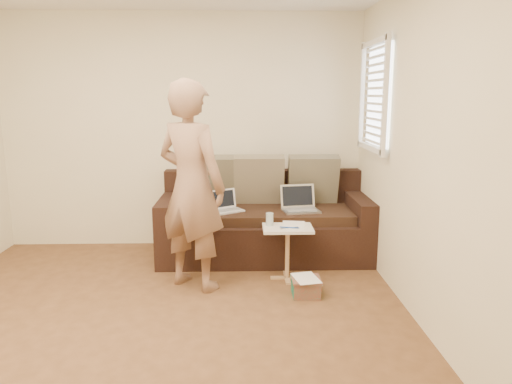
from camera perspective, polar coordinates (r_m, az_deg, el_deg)
floor at (r=3.69m, az=-12.39°, el=-16.51°), size 4.50×4.50×0.00m
wall_back at (r=5.50m, az=-8.69°, el=7.04°), size 4.00×0.00×4.00m
wall_right at (r=3.49m, az=20.88°, el=3.90°), size 0.00×4.50×4.50m
window_blinds at (r=4.87m, az=13.88°, el=10.99°), size 0.12×0.88×1.08m
sofa at (r=5.14m, az=0.99°, el=-3.04°), size 2.20×0.95×0.85m
pillow_left at (r=5.31m, az=-5.60°, el=1.41°), size 0.55×0.29×0.57m
pillow_mid at (r=5.30m, az=0.34°, el=1.45°), size 0.55×0.27×0.57m
pillow_right at (r=5.35m, az=6.78°, el=1.46°), size 0.55×0.28×0.57m
laptop_silver at (r=5.03m, az=5.35°, el=-2.31°), size 0.41×0.32×0.25m
laptop_white at (r=5.01m, az=-3.38°, el=-2.32°), size 0.37×0.34×0.22m
person at (r=4.25m, az=-7.66°, el=0.71°), size 0.82×0.75×1.86m
side_table at (r=4.56m, az=3.73°, el=-7.22°), size 0.46×0.32×0.51m
drinking_glass at (r=4.51m, az=1.63°, el=-3.25°), size 0.07×0.07×0.12m
scissors at (r=4.43m, az=3.98°, el=-4.24°), size 0.19×0.12×0.02m
paper_on_table at (r=4.54m, az=4.44°, el=-3.94°), size 0.25×0.33×0.00m
striped_box at (r=4.27m, az=5.93°, el=-11.08°), size 0.25×0.25×0.16m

